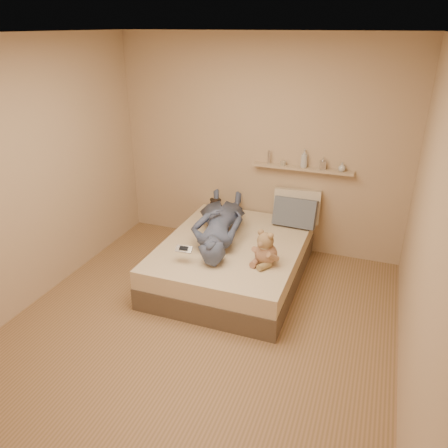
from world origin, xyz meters
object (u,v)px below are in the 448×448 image
at_px(pillow_grey, 295,212).
at_px(wall_shelf, 302,169).
at_px(bed, 233,260).
at_px(pillow_cream, 297,206).
at_px(person, 219,222).
at_px(teddy_bear, 265,251).
at_px(dark_plush, 216,211).
at_px(game_console, 184,249).

distance_m(pillow_grey, wall_shelf, 0.53).
bearing_deg(bed, pillow_cream, 57.27).
xyz_separation_m(pillow_cream, person, (-0.73, -0.73, -0.02)).
bearing_deg(pillow_grey, person, -141.61).
distance_m(teddy_bear, person, 0.79).
distance_m(teddy_bear, dark_plush, 1.17).
bearing_deg(pillow_cream, wall_shelf, 78.23).
bearing_deg(person, wall_shelf, -146.74).
distance_m(pillow_grey, person, 0.95).
distance_m(game_console, dark_plush, 1.06).
bearing_deg(teddy_bear, dark_plush, 136.36).
distance_m(game_console, teddy_bear, 0.82).
height_order(pillow_grey, person, person).
height_order(bed, wall_shelf, wall_shelf).
height_order(pillow_cream, pillow_grey, pillow_cream).
distance_m(bed, person, 0.47).
distance_m(bed, game_console, 0.76).
bearing_deg(bed, person, 153.13).
bearing_deg(bed, wall_shelf, 58.82).
relative_size(teddy_bear, pillow_grey, 0.75).
xyz_separation_m(game_console, person, (0.12, 0.68, 0.03)).
xyz_separation_m(pillow_grey, person, (-0.74, -0.59, 0.01)).
relative_size(bed, game_console, 10.78).
relative_size(game_console, pillow_cream, 0.32).
xyz_separation_m(teddy_bear, pillow_cream, (0.08, 1.16, 0.05)).
bearing_deg(dark_plush, pillow_cream, 21.18).
xyz_separation_m(pillow_cream, wall_shelf, (0.02, 0.08, 0.45)).
relative_size(bed, wall_shelf, 1.58).
bearing_deg(dark_plush, teddy_bear, -43.64).
distance_m(dark_plush, pillow_grey, 0.95).
xyz_separation_m(person, wall_shelf, (0.75, 0.81, 0.47)).
bearing_deg(pillow_grey, game_console, -124.04).
bearing_deg(dark_plush, person, -63.32).
height_order(pillow_cream, person, pillow_cream).
relative_size(teddy_bear, dark_plush, 1.21).
height_order(game_console, pillow_cream, pillow_cream).
xyz_separation_m(bed, game_console, (-0.32, -0.58, 0.38)).
relative_size(pillow_cream, pillow_grey, 1.10).
distance_m(teddy_bear, pillow_cream, 1.17).
height_order(bed, dark_plush, dark_plush).
xyz_separation_m(game_console, pillow_grey, (0.86, 1.27, 0.02)).
bearing_deg(teddy_bear, wall_shelf, 85.79).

